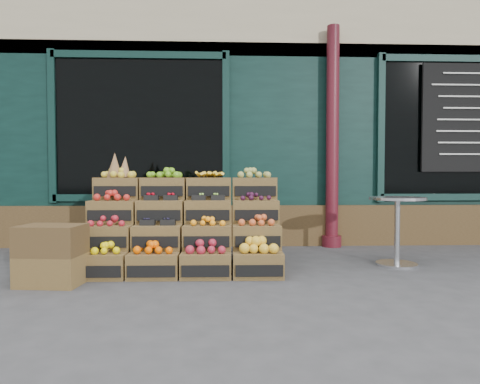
{
  "coord_description": "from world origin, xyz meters",
  "views": [
    {
      "loc": [
        -0.37,
        -3.75,
        1.01
      ],
      "look_at": [
        -0.2,
        0.7,
        0.85
      ],
      "focal_mm": 30.0,
      "sensor_mm": 36.0,
      "label": 1
    }
  ],
  "objects": [
    {
      "name": "ground",
      "position": [
        0.0,
        0.0,
        0.0
      ],
      "size": [
        60.0,
        60.0,
        0.0
      ],
      "primitive_type": "plane",
      "color": "#3B3B3D",
      "rests_on": "ground"
    },
    {
      "name": "shop_facade",
      "position": [
        0.0,
        5.11,
        2.4
      ],
      "size": [
        12.0,
        6.24,
        4.8
      ],
      "color": "black",
      "rests_on": "ground"
    },
    {
      "name": "crate_display",
      "position": [
        -0.82,
        0.73,
        0.4
      ],
      "size": [
        2.09,
        1.04,
        1.3
      ],
      "rotation": [
        0.0,
        0.0,
        -0.01
      ],
      "color": "brown",
      "rests_on": "ground"
    },
    {
      "name": "spare_crates",
      "position": [
        -2.0,
        0.06,
        0.28
      ],
      "size": [
        0.6,
        0.45,
        0.56
      ],
      "rotation": [
        0.0,
        0.0,
        -0.1
      ],
      "color": "brown",
      "rests_on": "ground"
    },
    {
      "name": "bistro_table",
      "position": [
        1.6,
        0.74,
        0.49
      ],
      "size": [
        0.63,
        0.63,
        0.79
      ],
      "rotation": [
        0.0,
        0.0,
        -0.4
      ],
      "color": "silver",
      "rests_on": "ground"
    },
    {
      "name": "shopkeeper",
      "position": [
        -1.87,
        2.66,
        1.08
      ],
      "size": [
        0.8,
        0.53,
        2.15
      ],
      "primitive_type": "imported",
      "rotation": [
        0.0,
        0.0,
        3.17
      ],
      "color": "#1A5B27",
      "rests_on": "ground"
    }
  ]
}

